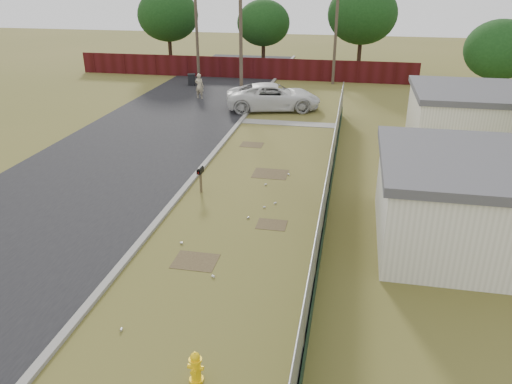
% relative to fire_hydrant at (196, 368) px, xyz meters
% --- Properties ---
extents(ground, '(120.00, 120.00, 0.00)m').
position_rel_fire_hydrant_xyz_m(ground, '(-0.79, 9.93, -0.39)').
color(ground, olive).
rests_on(ground, ground).
extents(street, '(15.10, 60.00, 0.12)m').
position_rel_fire_hydrant_xyz_m(street, '(-7.54, 17.98, -0.37)').
color(street, black).
rests_on(street, ground).
extents(chainlink_fence, '(0.10, 27.06, 2.02)m').
position_rel_fire_hydrant_xyz_m(chainlink_fence, '(2.33, 10.96, 0.41)').
color(chainlink_fence, gray).
rests_on(chainlink_fence, ground).
extents(privacy_fence, '(30.00, 0.12, 1.80)m').
position_rel_fire_hydrant_xyz_m(privacy_fence, '(-6.79, 34.93, 0.51)').
color(privacy_fence, '#400D10').
rests_on(privacy_fence, ground).
extents(utility_poles, '(12.60, 8.24, 9.00)m').
position_rel_fire_hydrant_xyz_m(utility_poles, '(-4.45, 30.60, 4.31)').
color(utility_poles, brown).
rests_on(utility_poles, ground).
extents(houses, '(9.30, 17.24, 3.10)m').
position_rel_fire_hydrant_xyz_m(houses, '(8.91, 13.07, 1.17)').
color(houses, white).
rests_on(houses, ground).
extents(horizon_trees, '(33.32, 31.94, 7.78)m').
position_rel_fire_hydrant_xyz_m(horizon_trees, '(0.05, 33.49, 4.24)').
color(horizon_trees, '#342117').
rests_on(horizon_trees, ground).
extents(fire_hydrant, '(0.37, 0.37, 0.83)m').
position_rel_fire_hydrant_xyz_m(fire_hydrant, '(0.00, 0.00, 0.00)').
color(fire_hydrant, yellow).
rests_on(fire_hydrant, ground).
extents(mailbox, '(0.20, 0.49, 1.14)m').
position_rel_fire_hydrant_xyz_m(mailbox, '(-3.01, 10.28, 0.51)').
color(mailbox, brown).
rests_on(mailbox, ground).
extents(pickup_truck, '(6.81, 4.38, 1.75)m').
position_rel_fire_hydrant_xyz_m(pickup_truck, '(-2.28, 24.66, 0.49)').
color(pickup_truck, silver).
rests_on(pickup_truck, ground).
extents(pedestrian, '(0.73, 0.54, 1.82)m').
position_rel_fire_hydrant_xyz_m(pedestrian, '(-8.15, 26.84, 0.52)').
color(pedestrian, tan).
rests_on(pedestrian, ground).
extents(trash_bin, '(0.74, 0.73, 0.94)m').
position_rel_fire_hydrant_xyz_m(trash_bin, '(-10.17, 31.17, 0.09)').
color(trash_bin, black).
rests_on(trash_bin, ground).
extents(scattered_litter, '(2.91, 11.79, 0.07)m').
position_rel_fire_hydrant_xyz_m(scattered_litter, '(-0.76, 7.89, -0.35)').
color(scattered_litter, silver).
rests_on(scattered_litter, ground).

